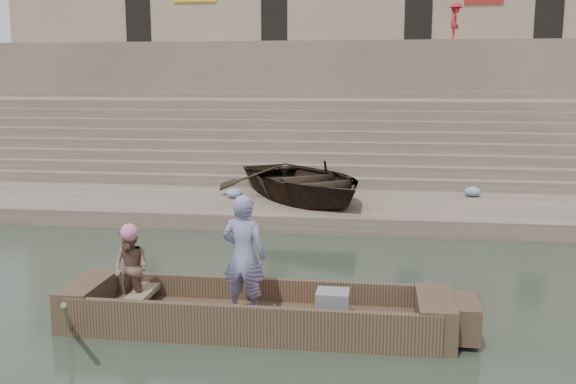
% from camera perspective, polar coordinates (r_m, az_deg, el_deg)
% --- Properties ---
extents(ground, '(120.00, 120.00, 0.00)m').
position_cam_1_polar(ground, '(9.81, -12.01, -11.69)').
color(ground, '#263024').
rests_on(ground, ground).
extents(lower_landing, '(32.00, 4.00, 0.40)m').
position_cam_1_polar(lower_landing, '(17.19, -3.00, -1.35)').
color(lower_landing, gray).
rests_on(lower_landing, ground).
extents(mid_landing, '(32.00, 3.00, 2.80)m').
position_cam_1_polar(mid_landing, '(24.36, 0.31, 4.89)').
color(mid_landing, gray).
rests_on(mid_landing, ground).
extents(upper_landing, '(32.00, 3.00, 5.20)m').
position_cam_1_polar(upper_landing, '(31.23, 2.02, 8.22)').
color(upper_landing, gray).
rests_on(upper_landing, ground).
extents(ghat_steps, '(32.00, 11.00, 5.20)m').
position_cam_1_polar(ghat_steps, '(26.00, 0.80, 6.09)').
color(ghat_steps, gray).
rests_on(ghat_steps, ground).
extents(building_wall, '(32.00, 5.07, 11.20)m').
position_cam_1_polar(building_wall, '(35.24, 2.74, 13.31)').
color(building_wall, tan).
rests_on(building_wall, ground).
extents(main_rowboat, '(5.00, 1.30, 0.22)m').
position_cam_1_polar(main_rowboat, '(9.59, -2.93, -11.28)').
color(main_rowboat, brown).
rests_on(main_rowboat, ground).
extents(rowboat_trim, '(6.04, 2.63, 1.88)m').
position_cam_1_polar(rowboat_trim, '(9.48, -1.70, -10.26)').
color(rowboat_trim, brown).
rests_on(rowboat_trim, ground).
extents(standing_man, '(0.70, 0.52, 1.76)m').
position_cam_1_polar(standing_man, '(9.26, -3.91, -5.59)').
color(standing_man, navy).
rests_on(standing_man, main_rowboat).
extents(rowing_man, '(0.71, 0.63, 1.21)m').
position_cam_1_polar(rowing_man, '(9.87, -13.66, -6.56)').
color(rowing_man, '#256F56').
rests_on(rowing_man, main_rowboat).
extents(television, '(0.46, 0.42, 0.40)m').
position_cam_1_polar(television, '(9.35, 3.88, -9.84)').
color(television, slate).
rests_on(television, main_rowboat).
extents(beached_rowboat, '(5.74, 6.09, 1.03)m').
position_cam_1_polar(beached_rowboat, '(17.09, 1.37, 1.02)').
color(beached_rowboat, '#2D2116').
rests_on(beached_rowboat, lower_landing).
extents(pedestrian, '(0.84, 1.18, 1.66)m').
position_cam_1_polar(pedestrian, '(30.57, 14.52, 14.32)').
color(pedestrian, red).
rests_on(pedestrian, upper_landing).
extents(cloth_bundles, '(6.81, 1.56, 0.26)m').
position_cam_1_polar(cloth_bundles, '(17.59, 5.86, -0.03)').
color(cloth_bundles, '#3F5999').
rests_on(cloth_bundles, lower_landing).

